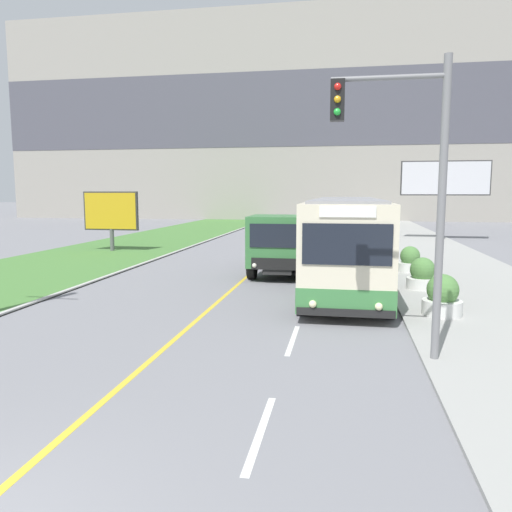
# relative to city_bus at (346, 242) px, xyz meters

# --- Properties ---
(lane_marking_centre) EXTENTS (2.88, 140.00, 0.01)m
(lane_marking_centre) POSITION_rel_city_bus_xyz_m (-3.64, -13.42, -1.63)
(lane_marking_centre) COLOR gold
(lane_marking_centre) RESTS_ON ground_plane
(apartment_block_background) EXTENTS (80.00, 8.04, 25.51)m
(apartment_block_background) POSITION_rel_city_bus_xyz_m (-3.96, 46.83, 11.12)
(apartment_block_background) COLOR gray
(apartment_block_background) RESTS_ON ground_plane
(city_bus) EXTENTS (2.71, 11.57, 3.22)m
(city_bus) POSITION_rel_city_bus_xyz_m (0.00, 0.00, 0.00)
(city_bus) COLOR beige
(city_bus) RESTS_ON ground_plane
(dump_truck) EXTENTS (2.55, 6.81, 2.52)m
(dump_truck) POSITION_rel_city_bus_xyz_m (-2.53, 2.06, -0.38)
(dump_truck) COLOR black
(dump_truck) RESTS_ON ground_plane
(traffic_light_mast) EXTENTS (2.28, 0.32, 6.06)m
(traffic_light_mast) POSITION_rel_city_bus_xyz_m (1.16, -8.10, 2.21)
(traffic_light_mast) COLOR slate
(traffic_light_mast) RESTS_ON ground_plane
(billboard_large) EXTENTS (6.13, 0.24, 5.66)m
(billboard_large) POSITION_rel_city_bus_xyz_m (6.95, 19.19, 2.65)
(billboard_large) COLOR #59595B
(billboard_large) RESTS_ON ground_plane
(billboard_small) EXTENTS (3.31, 0.24, 3.49)m
(billboard_small) POSITION_rel_city_bus_xyz_m (-13.51, 8.86, 0.65)
(billboard_small) COLOR #59595B
(billboard_small) RESTS_ON ground_plane
(planter_round_near) EXTENTS (1.08, 1.08, 1.14)m
(planter_round_near) POSITION_rel_city_bus_xyz_m (2.63, -4.28, -1.06)
(planter_round_near) COLOR silver
(planter_round_near) RESTS_ON sidewalk_right
(planter_round_second) EXTENTS (1.08, 1.08, 1.11)m
(planter_round_second) POSITION_rel_city_bus_xyz_m (2.67, -0.44, -1.08)
(planter_round_second) COLOR silver
(planter_round_second) RESTS_ON sidewalk_right
(planter_round_third) EXTENTS (1.03, 1.03, 1.09)m
(planter_round_third) POSITION_rel_city_bus_xyz_m (2.72, 3.41, -1.08)
(planter_round_third) COLOR silver
(planter_round_third) RESTS_ON sidewalk_right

